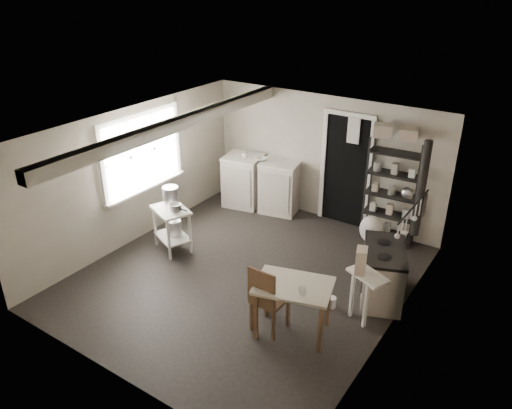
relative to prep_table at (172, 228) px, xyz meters
The scene contains 31 objects.
floor 1.52m from the prep_table, ahead, with size 5.00×5.00×0.00m, color black.
ceiling 2.40m from the prep_table, ahead, with size 5.00×5.00×0.00m, color silver.
wall_back 2.99m from the prep_table, 59.49° to the left, with size 4.50×0.02×2.30m, color #B6AD9C.
wall_front 3.00m from the prep_table, 59.66° to the right, with size 4.50×0.02×2.30m, color #B6AD9C.
wall_left 1.08m from the prep_table, behind, with size 0.02×5.00×2.30m, color #B6AD9C.
wall_right 3.79m from the prep_table, ahead, with size 0.02×5.00×2.30m, color #B6AD9C.
window 1.35m from the prep_table, 165.71° to the left, with size 0.12×1.76×1.28m, color white, non-canonical shape.
doorway 3.18m from the prep_table, 52.07° to the left, with size 0.96×0.10×2.08m, color white, non-canonical shape.
ceiling_beam 1.82m from the prep_table, ahead, with size 0.18×5.00×0.18m, color white, non-canonical shape.
wallpaper_panel 3.78m from the prep_table, ahead, with size 0.01×5.00×2.30m, color #BEAE9A, non-canonical shape.
utensil_rail 3.88m from the prep_table, ahead, with size 0.06×1.20×0.44m, color silver, non-canonical shape.
prep_table is the anchor object (origin of this frame).
stockpot 0.55m from the prep_table, 124.14° to the left, with size 0.26×0.26×0.28m, color silver.
saucepan 0.49m from the prep_table, 20.96° to the right, with size 0.20×0.20×0.11m, color silver.
bucket 0.05m from the prep_table, 87.79° to the left, with size 0.24×0.24×0.26m, color silver.
base_cabinets 2.20m from the prep_table, 81.15° to the left, with size 1.53×0.66×1.01m, color beige, non-canonical shape.
mixing_bowl 2.20m from the prep_table, 79.67° to the left, with size 0.27×0.27×0.07m, color silver.
counter_cup 2.14m from the prep_table, 89.29° to the left, with size 0.13×0.13×0.10m, color silver.
shelf_rack 3.70m from the prep_table, 38.93° to the left, with size 0.87×0.34×1.83m, color black, non-canonical shape.
shelf_jar 3.55m from the prep_table, 41.97° to the left, with size 0.09×0.09×0.19m, color silver.
storage_box_a 3.78m from the prep_table, 40.89° to the left, with size 0.29×0.25×0.20m, color beige.
storage_box_b 4.09m from the prep_table, 37.86° to the left, with size 0.28×0.26×0.18m, color beige.
stove 3.43m from the prep_table, 10.87° to the left, with size 0.55×1.00×0.79m, color beige, non-canonical shape.
stovepipe 3.95m from the prep_table, 16.31° to the left, with size 0.12×0.12×1.53m, color black, non-canonical shape.
side_ledge 3.42m from the prep_table, ahead, with size 0.53×0.28×0.81m, color white, non-canonical shape.
oats_box 3.37m from the prep_table, ahead, with size 0.13×0.22×0.33m, color beige.
work_table 2.79m from the prep_table, 14.59° to the right, with size 0.95×0.66×0.72m, color beige, non-canonical shape.
table_cup 3.03m from the prep_table, 15.96° to the right, with size 0.11×0.11×0.10m, color silver.
chair 2.55m from the prep_table, 18.50° to the right, with size 0.40×0.42×0.97m, color brown, non-canonical shape.
flour_sack 3.36m from the prep_table, 37.80° to the left, with size 0.41×0.35×0.49m, color silver.
floor_crock 2.92m from the prep_table, ahead, with size 0.13×0.13×0.16m, color silver.
Camera 1 is at (3.70, -5.22, 4.29)m, focal length 35.00 mm.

